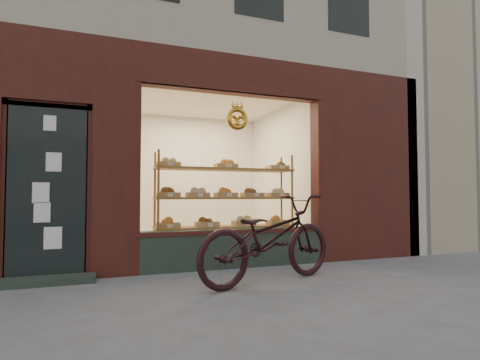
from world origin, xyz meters
name	(u,v)px	position (x,y,z in m)	size (l,w,h in m)	color
ground	(266,314)	(0.00, 0.00, 0.00)	(90.00, 90.00, 0.00)	#505050
neighbor_right	(470,87)	(9.60, 5.50, 4.50)	(12.00, 7.00, 9.00)	beige
display_shelf	(226,208)	(0.45, 2.55, 0.85)	(2.20, 0.45, 1.70)	brown
bicycle	(269,238)	(0.51, 1.07, 0.52)	(0.70, 2.00, 1.05)	black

